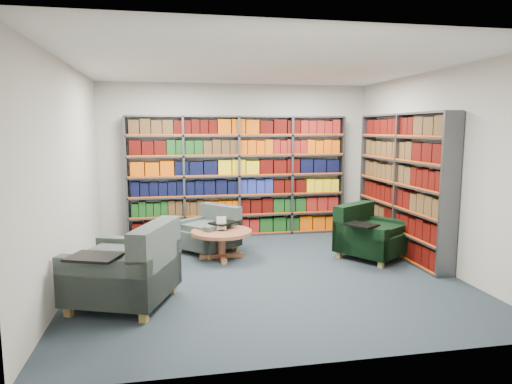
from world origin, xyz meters
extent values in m
cube|color=black|center=(0.00, 0.00, -0.01)|extent=(5.00, 5.00, 0.01)
cube|color=white|center=(0.00, 0.00, 2.80)|extent=(5.00, 5.00, 0.01)
cube|color=#B3B0A6|center=(0.00, 2.50, 1.40)|extent=(5.00, 0.01, 2.80)
cube|color=#B3B0A6|center=(0.00, -2.50, 1.40)|extent=(5.00, 0.01, 2.80)
cube|color=#B3B0A6|center=(-2.50, 0.00, 1.40)|extent=(0.01, 5.00, 2.80)
cube|color=#B3B0A6|center=(2.50, 0.00, 1.40)|extent=(0.01, 5.00, 2.80)
cube|color=#47494F|center=(0.00, 2.34, 1.10)|extent=(4.00, 0.28, 2.20)
cube|color=silver|center=(0.00, 2.47, 1.10)|extent=(4.00, 0.02, 2.20)
cube|color=#D84C0A|center=(0.00, 2.21, 1.10)|extent=(4.00, 0.01, 2.20)
cube|color=#3A0603|center=(0.00, 2.34, 0.18)|extent=(3.88, 0.21, 0.29)
cube|color=#103911|center=(0.00, 2.34, 0.54)|extent=(3.88, 0.21, 0.29)
cube|color=black|center=(0.00, 2.34, 0.91)|extent=(3.88, 0.21, 0.29)
cube|color=#CA4903|center=(0.00, 2.34, 1.28)|extent=(3.88, 0.21, 0.29)
cube|color=#3A0603|center=(0.00, 2.34, 1.64)|extent=(3.88, 0.21, 0.29)
cube|color=#432D16|center=(0.00, 2.34, 2.01)|extent=(3.88, 0.21, 0.29)
cube|color=#47494F|center=(2.34, 0.60, 1.10)|extent=(0.28, 2.50, 2.20)
cube|color=silver|center=(2.47, 0.60, 1.10)|extent=(0.02, 2.50, 2.20)
cube|color=#D84C0A|center=(2.21, 0.60, 1.10)|extent=(0.02, 2.50, 2.20)
cube|color=#3A0603|center=(2.34, 0.60, 0.18)|extent=(0.21, 2.38, 0.29)
cube|color=#432D16|center=(2.34, 0.60, 0.54)|extent=(0.21, 2.38, 0.29)
cube|color=#3A0603|center=(2.34, 0.60, 0.91)|extent=(0.21, 2.38, 0.29)
cube|color=#432D16|center=(2.34, 0.60, 1.28)|extent=(0.21, 2.38, 0.29)
cube|color=#432D16|center=(2.34, 0.60, 1.64)|extent=(0.21, 2.38, 0.29)
cube|color=#3A0603|center=(2.34, 0.60, 2.01)|extent=(0.21, 2.38, 0.29)
cube|color=#081C39|center=(-0.67, 1.27, 0.23)|extent=(1.12, 1.12, 0.28)
cube|color=#081C39|center=(-0.44, 1.48, 0.41)|extent=(0.66, 0.71, 0.64)
cube|color=#081C39|center=(-0.89, 1.52, 0.30)|extent=(0.68, 0.62, 0.42)
cube|color=#081C39|center=(-0.44, 1.02, 0.30)|extent=(0.68, 0.62, 0.42)
cube|color=black|center=(-0.45, 0.96, 0.53)|extent=(0.49, 0.48, 0.02)
cube|color=olive|center=(-1.13, 1.30, 0.04)|extent=(0.09, 0.09, 0.09)
cube|color=olive|center=(-0.69, 0.81, 0.04)|extent=(0.09, 0.09, 0.09)
cube|color=olive|center=(-0.64, 1.73, 0.04)|extent=(0.09, 0.09, 0.09)
cube|color=olive|center=(-0.20, 1.24, 0.04)|extent=(0.09, 0.09, 0.09)
cube|color=black|center=(1.80, 0.43, 0.26)|extent=(1.23, 1.23, 0.31)
cube|color=black|center=(1.61, 0.72, 0.45)|extent=(0.84, 0.66, 0.71)
cube|color=black|center=(1.49, 0.22, 0.33)|extent=(0.61, 0.81, 0.47)
cube|color=black|center=(2.11, 0.64, 0.33)|extent=(0.61, 0.81, 0.47)
cube|color=black|center=(1.48, 0.15, 0.59)|extent=(0.52, 0.55, 0.02)
cube|color=olive|center=(1.70, -0.07, 0.05)|extent=(0.10, 0.10, 0.10)
cube|color=olive|center=(2.30, 0.33, 0.05)|extent=(0.10, 0.10, 0.10)
cube|color=olive|center=(1.30, 0.53, 0.05)|extent=(0.10, 0.10, 0.10)
cube|color=olive|center=(1.90, 0.94, 0.05)|extent=(0.10, 0.10, 0.10)
cube|color=#081C39|center=(-1.80, -0.80, 0.30)|extent=(1.33, 1.33, 0.37)
cube|color=#081C39|center=(-1.42, -0.94, 0.53)|extent=(0.58, 1.05, 0.82)
cube|color=#081C39|center=(-1.65, -0.39, 0.39)|extent=(1.02, 0.51, 0.55)
cube|color=#081C39|center=(-1.95, -1.21, 0.39)|extent=(1.02, 0.51, 0.55)
cube|color=black|center=(-2.03, -1.24, 0.69)|extent=(0.61, 0.54, 0.03)
cube|color=olive|center=(-2.05, -0.26, 0.06)|extent=(0.10, 0.10, 0.11)
cube|color=olive|center=(-2.35, -1.05, 0.06)|extent=(0.10, 0.10, 0.11)
cube|color=olive|center=(-1.25, -0.55, 0.06)|extent=(0.10, 0.10, 0.11)
cube|color=olive|center=(-1.55, -1.35, 0.06)|extent=(0.10, 0.10, 0.11)
cylinder|color=#9A583B|center=(-0.50, 0.83, 0.41)|extent=(0.93, 0.93, 0.05)
cylinder|color=#9A583B|center=(-0.50, 0.83, 0.21)|extent=(0.12, 0.12, 0.37)
cube|color=#9A583B|center=(-0.50, 0.83, 0.04)|extent=(0.67, 0.08, 0.06)
cube|color=#9A583B|center=(-0.50, 0.83, 0.04)|extent=(0.08, 0.67, 0.06)
cube|color=black|center=(-0.50, 0.83, 0.44)|extent=(0.10, 0.05, 0.01)
cube|color=white|center=(-0.50, 0.83, 0.55)|extent=(0.14, 0.01, 0.21)
cube|color=#145926|center=(-0.50, 0.83, 0.55)|extent=(0.16, 0.00, 0.22)
camera|label=1|loc=(-1.25, -5.97, 1.97)|focal=32.00mm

